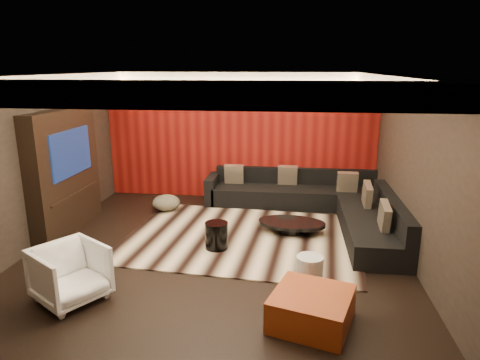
# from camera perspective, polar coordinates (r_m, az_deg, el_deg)

# --- Properties ---
(floor) EXTENTS (6.00, 6.00, 0.02)m
(floor) POSITION_cam_1_polar(r_m,az_deg,el_deg) (7.09, -3.04, -9.49)
(floor) COLOR black
(floor) RESTS_ON ground
(ceiling) EXTENTS (6.00, 6.00, 0.02)m
(ceiling) POSITION_cam_1_polar(r_m,az_deg,el_deg) (6.45, -3.40, 13.94)
(ceiling) COLOR silver
(ceiling) RESTS_ON ground
(wall_back) EXTENTS (6.00, 0.02, 2.80)m
(wall_back) POSITION_cam_1_polar(r_m,az_deg,el_deg) (9.55, -0.02, 5.81)
(wall_back) COLOR black
(wall_back) RESTS_ON ground
(wall_left) EXTENTS (0.02, 6.00, 2.80)m
(wall_left) POSITION_cam_1_polar(r_m,az_deg,el_deg) (7.74, -25.72, 2.13)
(wall_left) COLOR black
(wall_left) RESTS_ON ground
(wall_right) EXTENTS (0.02, 6.00, 2.80)m
(wall_right) POSITION_cam_1_polar(r_m,az_deg,el_deg) (6.79, 22.67, 0.83)
(wall_right) COLOR black
(wall_right) RESTS_ON ground
(red_feature_wall) EXTENTS (5.98, 0.05, 2.78)m
(red_feature_wall) POSITION_cam_1_polar(r_m,az_deg,el_deg) (9.51, -0.05, 5.77)
(red_feature_wall) COLOR #6B0C0A
(red_feature_wall) RESTS_ON ground
(soffit_back) EXTENTS (6.00, 0.60, 0.22)m
(soffit_back) POSITION_cam_1_polar(r_m,az_deg,el_deg) (9.12, -0.27, 13.52)
(soffit_back) COLOR silver
(soffit_back) RESTS_ON ground
(soffit_front) EXTENTS (6.00, 0.60, 0.22)m
(soffit_front) POSITION_cam_1_polar(r_m,az_deg,el_deg) (3.83, -10.73, 11.21)
(soffit_front) COLOR silver
(soffit_front) RESTS_ON ground
(soffit_left) EXTENTS (0.60, 4.80, 0.22)m
(soffit_left) POSITION_cam_1_polar(r_m,az_deg,el_deg) (7.43, -24.80, 11.84)
(soffit_left) COLOR silver
(soffit_left) RESTS_ON ground
(soffit_right) EXTENTS (0.60, 4.80, 0.22)m
(soffit_right) POSITION_cam_1_polar(r_m,az_deg,el_deg) (6.54, 21.16, 11.95)
(soffit_right) COLOR silver
(soffit_right) RESTS_ON ground
(cove_back) EXTENTS (4.80, 0.08, 0.04)m
(cove_back) POSITION_cam_1_polar(r_m,az_deg,el_deg) (8.79, -0.55, 12.88)
(cove_back) COLOR #FFD899
(cove_back) RESTS_ON ground
(cove_front) EXTENTS (4.80, 0.08, 0.04)m
(cove_front) POSITION_cam_1_polar(r_m,az_deg,el_deg) (4.17, -9.25, 10.31)
(cove_front) COLOR #FFD899
(cove_front) RESTS_ON ground
(cove_left) EXTENTS (0.08, 4.80, 0.04)m
(cove_left) POSITION_cam_1_polar(r_m,az_deg,el_deg) (7.26, -22.39, 11.33)
(cove_left) COLOR #FFD899
(cove_left) RESTS_ON ground
(cove_right) EXTENTS (0.08, 4.80, 0.04)m
(cove_right) POSITION_cam_1_polar(r_m,az_deg,el_deg) (6.47, 18.11, 11.39)
(cove_right) COLOR #FFD899
(cove_right) RESTS_ON ground
(tv_surround) EXTENTS (0.30, 2.00, 2.20)m
(tv_surround) POSITION_cam_1_polar(r_m,az_deg,el_deg) (8.23, -22.34, 1.03)
(tv_surround) COLOR black
(tv_surround) RESTS_ON ground
(tv_screen) EXTENTS (0.04, 1.30, 0.80)m
(tv_screen) POSITION_cam_1_polar(r_m,az_deg,el_deg) (8.08, -21.60, 3.41)
(tv_screen) COLOR black
(tv_screen) RESTS_ON ground
(tv_shelf) EXTENTS (0.04, 1.60, 0.04)m
(tv_shelf) POSITION_cam_1_polar(r_m,az_deg,el_deg) (8.25, -21.10, -1.69)
(tv_shelf) COLOR black
(tv_shelf) RESTS_ON ground
(rug) EXTENTS (4.23, 3.31, 0.02)m
(rug) POSITION_cam_1_polar(r_m,az_deg,el_deg) (7.57, 0.38, -7.66)
(rug) COLOR beige
(rug) RESTS_ON floor
(coffee_table) EXTENTS (1.32, 1.32, 0.20)m
(coffee_table) POSITION_cam_1_polar(r_m,az_deg,el_deg) (7.79, 6.89, -6.21)
(coffee_table) COLOR black
(coffee_table) RESTS_ON rug
(drum_stool) EXTENTS (0.45, 0.45, 0.44)m
(drum_stool) POSITION_cam_1_polar(r_m,az_deg,el_deg) (7.06, -3.14, -7.39)
(drum_stool) COLOR black
(drum_stool) RESTS_ON rug
(striped_pouf) EXTENTS (0.67, 0.67, 0.32)m
(striped_pouf) POSITION_cam_1_polar(r_m,az_deg,el_deg) (9.01, -9.82, -2.99)
(striped_pouf) COLOR #B6B08D
(striped_pouf) RESTS_ON rug
(white_side_table) EXTENTS (0.40, 0.40, 0.45)m
(white_side_table) POSITION_cam_1_polar(r_m,az_deg,el_deg) (5.98, 9.23, -12.03)
(white_side_table) COLOR silver
(white_side_table) RESTS_ON floor
(orange_ottoman) EXTENTS (1.09, 1.09, 0.39)m
(orange_ottoman) POSITION_cam_1_polar(r_m,az_deg,el_deg) (5.26, 9.52, -16.55)
(orange_ottoman) COLOR maroon
(orange_ottoman) RESTS_ON floor
(armchair) EXTENTS (1.11, 1.10, 0.74)m
(armchair) POSITION_cam_1_polar(r_m,az_deg,el_deg) (5.97, -21.70, -11.54)
(armchair) COLOR white
(armchair) RESTS_ON floor
(sectional_sofa) EXTENTS (3.65, 3.50, 0.75)m
(sectional_sofa) POSITION_cam_1_polar(r_m,az_deg,el_deg) (8.65, 10.52, -3.18)
(sectional_sofa) COLOR black
(sectional_sofa) RESTS_ON floor
(throw_pillows) EXTENTS (3.00, 2.82, 0.50)m
(throw_pillows) POSITION_cam_1_polar(r_m,az_deg,el_deg) (8.56, 10.43, -0.87)
(throw_pillows) COLOR tan
(throw_pillows) RESTS_ON sectional_sofa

